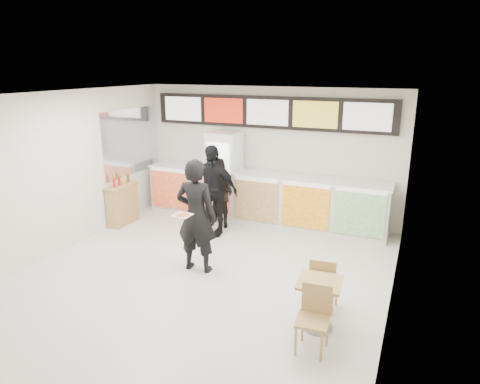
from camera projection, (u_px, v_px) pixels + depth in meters
The scene contains 15 objects.
floor at pixel (196, 282), 7.06m from camera, with size 7.00×7.00×0.00m, color beige.
ceiling at pixel (190, 96), 6.21m from camera, with size 7.00×7.00×0.00m, color white.
wall_back at pixel (269, 154), 9.72m from camera, with size 6.00×6.00×0.00m, color silver.
wall_left at pixel (49, 176), 7.78m from camera, with size 7.00×7.00×0.00m, color silver.
wall_right at pixel (397, 222), 5.50m from camera, with size 7.00×7.00×0.00m, color silver.
service_counter at pixel (262, 198), 9.63m from camera, with size 5.56×0.77×1.14m.
menu_board at pixel (268, 112), 9.38m from camera, with size 5.50×0.14×0.70m.
drinks_fridge at pixel (224, 175), 9.87m from camera, with size 0.70×0.67×2.00m.
mirror_panel at pixel (132, 142), 9.86m from camera, with size 0.01×2.00×1.50m, color #B2B7BF.
customer_main at pixel (196, 216), 7.22m from camera, with size 0.72×0.47×1.97m, color black.
customer_left at pixel (219, 193), 9.29m from camera, with size 0.74×0.58×1.53m, color black.
customer_mid at pixel (212, 190), 8.85m from camera, with size 1.12×0.46×1.91m, color black.
pizza_slice at pixel (182, 215), 6.78m from camera, with size 0.36×0.36×0.02m.
cafe_table at pixel (319, 296), 5.69m from camera, with size 0.61×1.46×0.84m.
condiment_ledge at pixel (122, 204), 9.54m from camera, with size 0.33×0.81×1.08m.
Camera 1 is at (3.18, -5.55, 3.42)m, focal length 32.00 mm.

